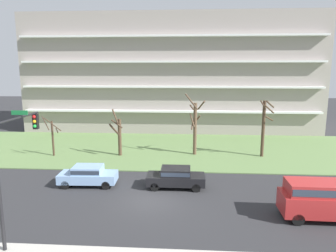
% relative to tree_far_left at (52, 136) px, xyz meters
% --- Properties ---
extents(ground, '(160.00, 160.00, 0.00)m').
position_rel_tree_far_left_xyz_m(ground, '(11.40, -10.24, -2.18)').
color(ground, '#2D2D30').
extents(grass_lawn_strip, '(80.00, 16.00, 0.08)m').
position_rel_tree_far_left_xyz_m(grass_lawn_strip, '(11.40, 3.76, -2.14)').
color(grass_lawn_strip, '#66844C').
rests_on(grass_lawn_strip, ground).
extents(apartment_building, '(41.75, 14.81, 16.51)m').
position_rel_tree_far_left_xyz_m(apartment_building, '(11.40, 18.68, 6.07)').
color(apartment_building, '#9E938C').
rests_on(apartment_building, ground).
extents(tree_far_left, '(2.08, 1.70, 4.25)m').
position_rel_tree_far_left_xyz_m(tree_far_left, '(0.00, 0.00, 0.00)').
color(tree_far_left, '#423023').
rests_on(tree_far_left, ground).
extents(tree_left, '(1.55, 1.25, 4.94)m').
position_rel_tree_far_left_xyz_m(tree_left, '(6.77, 0.55, 0.12)').
color(tree_left, '#4C3828').
rests_on(tree_left, ground).
extents(tree_center, '(2.13, 2.12, 6.50)m').
position_rel_tree_far_left_xyz_m(tree_center, '(14.60, 1.54, 1.01)').
color(tree_center, brown).
rests_on(tree_center, ground).
extents(tree_right, '(1.45, 1.13, 5.93)m').
position_rel_tree_far_left_xyz_m(tree_right, '(21.57, 1.17, 1.07)').
color(tree_right, '#4C3828').
rests_on(tree_right, ground).
extents(sedan_black_near_left, '(4.40, 1.81, 1.57)m').
position_rel_tree_far_left_xyz_m(sedan_black_near_left, '(13.01, -7.74, -1.31)').
color(sedan_black_near_left, black).
rests_on(sedan_black_near_left, ground).
extents(van_red_center_left, '(5.23, 2.09, 2.36)m').
position_rel_tree_far_left_xyz_m(van_red_center_left, '(22.17, -12.24, -0.78)').
color(van_red_center_left, '#B22828').
rests_on(van_red_center_left, ground).
extents(sedan_blue_center_right, '(4.47, 1.99, 1.57)m').
position_rel_tree_far_left_xyz_m(sedan_blue_center_right, '(6.20, -7.74, -1.31)').
color(sedan_blue_center_right, '#8CB2E0').
rests_on(sedan_blue_center_right, ground).
extents(traffic_signal_mast, '(0.90, 4.42, 6.81)m').
position_rel_tree_far_left_xyz_m(traffic_signal_mast, '(4.94, -15.46, 2.40)').
color(traffic_signal_mast, black).
rests_on(traffic_signal_mast, ground).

